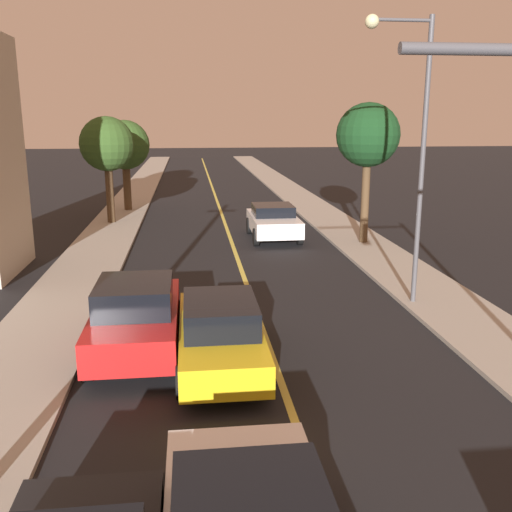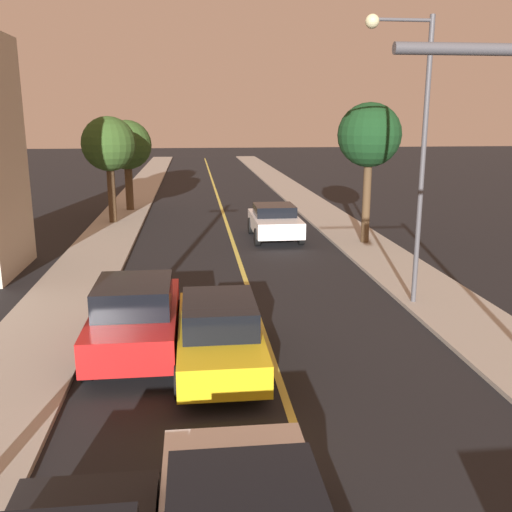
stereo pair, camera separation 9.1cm
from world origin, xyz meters
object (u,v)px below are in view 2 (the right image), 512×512
object	(u,v)px
tree_left_near	(109,145)
car_far_oncoming	(275,221)
streetlamp_right	(411,127)
tree_right_near	(369,136)
car_near_lane_second	(219,332)
tree_left_far	(127,146)
car_outer_lane_second	(136,316)

from	to	relation	value
tree_left_near	car_far_oncoming	bearing A→B (deg)	-30.17
streetlamp_right	tree_left_near	xyz separation A→B (m)	(-9.87, 13.96, -1.07)
tree_left_near	tree_right_near	distance (m)	12.76
streetlamp_right	tree_right_near	world-z (taller)	streetlamp_right
streetlamp_right	tree_left_near	bearing A→B (deg)	125.26
car_near_lane_second	tree_left_far	xyz separation A→B (m)	(-4.08, 21.41, 2.93)
tree_right_near	tree_left_near	bearing A→B (deg)	151.71
car_near_lane_second	car_far_oncoming	distance (m)	13.40
car_near_lane_second	car_outer_lane_second	distance (m)	2.08
car_outer_lane_second	car_far_oncoming	size ratio (longest dim) A/B	1.04
car_near_lane_second	tree_left_far	world-z (taller)	tree_left_far
car_far_oncoming	tree_left_far	xyz separation A→B (m)	(-7.16, 8.37, 2.91)
streetlamp_right	car_near_lane_second	bearing A→B (deg)	-146.82
tree_left_near	tree_left_far	world-z (taller)	tree_left_near
car_near_lane_second	tree_left_near	distance (m)	18.31
car_outer_lane_second	tree_right_near	distance (m)	14.01
car_outer_lane_second	tree_left_far	xyz separation A→B (m)	(-2.22, 20.47, 2.83)
car_far_oncoming	tree_left_near	world-z (taller)	tree_left_near
car_outer_lane_second	tree_right_near	xyz separation A→B (m)	(8.56, 10.47, 3.63)
streetlamp_right	tree_right_near	size ratio (longest dim) A/B	1.34
car_near_lane_second	streetlamp_right	size ratio (longest dim) A/B	0.60
car_near_lane_second	car_outer_lane_second	world-z (taller)	car_outer_lane_second
car_near_lane_second	streetlamp_right	distance (m)	7.67
car_near_lane_second	tree_left_near	world-z (taller)	tree_left_near
tree_left_near	tree_right_near	bearing A→B (deg)	-28.29
car_near_lane_second	tree_right_near	distance (m)	13.76
tree_left_near	tree_right_near	xyz separation A→B (m)	(11.22, -6.04, 0.57)
car_far_oncoming	tree_right_near	xyz separation A→B (m)	(3.63, -1.63, 3.71)
car_outer_lane_second	streetlamp_right	distance (m)	8.70
tree_left_near	streetlamp_right	bearing A→B (deg)	-54.74
streetlamp_right	tree_left_near	distance (m)	17.13
car_near_lane_second	streetlamp_right	world-z (taller)	streetlamp_right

